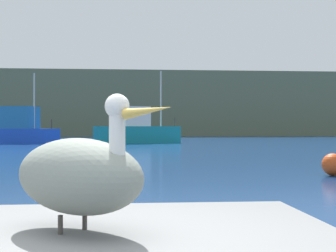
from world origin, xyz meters
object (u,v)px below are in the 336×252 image
(pelican, at_px, (79,175))
(fishing_boat_blue, at_px, (9,130))
(fishing_boat_teal, at_px, (137,131))
(mooring_buoy, at_px, (333,165))

(pelican, distance_m, fishing_boat_blue, 38.14)
(pelican, distance_m, fishing_boat_teal, 36.49)
(fishing_boat_blue, bearing_deg, pelican, -59.76)
(pelican, xyz_separation_m, fishing_boat_teal, (1.31, 36.46, 0.03))
(fishing_boat_teal, xyz_separation_m, mooring_buoy, (4.31, -26.92, -0.70))
(pelican, bearing_deg, fishing_boat_teal, 135.34)
(fishing_boat_blue, relative_size, mooring_buoy, 14.59)
(fishing_boat_blue, bearing_deg, fishing_boat_teal, 13.18)
(fishing_boat_blue, distance_m, fishing_boat_teal, 9.89)
(fishing_boat_teal, bearing_deg, fishing_boat_blue, 159.93)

